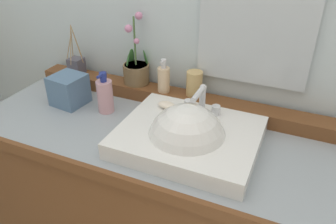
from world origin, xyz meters
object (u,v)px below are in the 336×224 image
Objects in this scene: tissue_box at (69,90)px; reed_diffuser at (76,65)px; tumbler_cup at (194,83)px; lotion_bottle at (105,95)px; sink_basin at (187,140)px; potted_plant at (136,69)px; soap_bar at (167,105)px; soap_dispenser at (164,79)px.

reed_diffuser is at bearing 116.41° from tissue_box.
tumbler_cup is 0.45× the size of reed_diffuser.
tissue_box is at bearing -178.51° from lotion_bottle.
potted_plant is (-0.35, 0.29, 0.09)m from sink_basin.
reed_diffuser is (-0.58, -0.01, -0.01)m from tumbler_cup.
lotion_bottle reaches higher than soap_bar.
tumbler_cup is 0.59m from reed_diffuser.
reed_diffuser reaches higher than tissue_box.
potted_plant is 0.15m from soap_dispenser.
potted_plant is at bearing 140.89° from sink_basin.
reed_diffuser is (-0.66, 0.26, 0.07)m from sink_basin.
soap_dispenser is (-0.21, 0.26, 0.09)m from sink_basin.
tissue_box is (-0.44, -0.03, -0.01)m from soap_bar.
reed_diffuser is 0.32m from lotion_bottle.
lotion_bottle is at bearing 166.46° from sink_basin.
lotion_bottle is (0.27, -0.17, -0.02)m from reed_diffuser.
potted_plant is 1.79× the size of lotion_bottle.
potted_plant reaches higher than tumbler_cup.
lotion_bottle is (-0.19, -0.16, -0.04)m from soap_dispenser.
soap_bar is at bearing -61.50° from soap_dispenser.
lotion_bottle is at bearing -139.39° from soap_dispenser.
tumbler_cup reaches higher than soap_bar.
lotion_bottle is (-0.40, 0.10, 0.05)m from sink_basin.
sink_basin is 0.72m from reed_diffuser.
potted_plant is at bearing 41.50° from tissue_box.
sink_basin is 3.72× the size of tissue_box.
soap_dispenser is (-0.07, 0.14, 0.04)m from soap_bar.
potted_plant is 2.99× the size of tumbler_cup.
tissue_box is (0.09, -0.17, -0.03)m from reed_diffuser.
reed_diffuser is (-0.53, 0.14, 0.02)m from soap_bar.
potted_plant reaches higher than lotion_bottle.
tissue_box is (-0.22, -0.20, -0.05)m from potted_plant.
soap_bar is 0.16m from soap_dispenser.
reed_diffuser is at bearing 164.99° from soap_bar.
soap_bar is 0.44m from tissue_box.
soap_dispenser is at bearing -0.73° from reed_diffuser.
sink_basin reaches higher than soap_bar.
tumbler_cup is at bearing 70.30° from soap_bar.
potted_plant is at bearing 143.14° from soap_bar.
lotion_bottle is (-0.04, -0.19, -0.05)m from potted_plant.
soap_dispenser is 1.11× the size of tissue_box.
potted_plant reaches higher than sink_basin.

